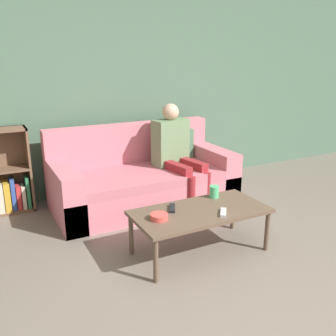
{
  "coord_description": "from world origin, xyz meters",
  "views": [
    {
      "loc": [
        -1.61,
        -1.42,
        1.65
      ],
      "look_at": [
        -0.01,
        1.67,
        0.6
      ],
      "focal_mm": 40.0,
      "sensor_mm": 36.0,
      "label": 1
    }
  ],
  "objects_px": {
    "cup_near": "(214,192)",
    "snack_bowl": "(159,217)",
    "coffee_table": "(200,214)",
    "tv_remote_0": "(223,213)",
    "couch": "(143,180)",
    "person_adult": "(175,147)",
    "tv_remote_1": "(172,208)"
  },
  "relations": [
    {
      "from": "cup_near",
      "to": "snack_bowl",
      "type": "bearing_deg",
      "value": -163.03
    },
    {
      "from": "coffee_table",
      "to": "tv_remote_0",
      "type": "distance_m",
      "value": 0.21
    },
    {
      "from": "couch",
      "to": "person_adult",
      "type": "distance_m",
      "value": 0.53
    },
    {
      "from": "coffee_table",
      "to": "snack_bowl",
      "type": "distance_m",
      "value": 0.4
    },
    {
      "from": "tv_remote_1",
      "to": "couch",
      "type": "bearing_deg",
      "value": 106.9
    },
    {
      "from": "coffee_table",
      "to": "tv_remote_1",
      "type": "xyz_separation_m",
      "value": [
        -0.2,
        0.12,
        0.05
      ]
    },
    {
      "from": "coffee_table",
      "to": "snack_bowl",
      "type": "height_order",
      "value": "snack_bowl"
    },
    {
      "from": "coffee_table",
      "to": "tv_remote_0",
      "type": "xyz_separation_m",
      "value": [
        0.13,
        -0.16,
        0.05
      ]
    },
    {
      "from": "coffee_table",
      "to": "couch",
      "type": "bearing_deg",
      "value": 89.19
    },
    {
      "from": "person_adult",
      "to": "tv_remote_1",
      "type": "xyz_separation_m",
      "value": [
        -0.59,
        -1.04,
        -0.25
      ]
    },
    {
      "from": "couch",
      "to": "snack_bowl",
      "type": "xyz_separation_m",
      "value": [
        -0.41,
        -1.27,
        0.13
      ]
    },
    {
      "from": "cup_near",
      "to": "tv_remote_0",
      "type": "height_order",
      "value": "cup_near"
    },
    {
      "from": "person_adult",
      "to": "couch",
      "type": "bearing_deg",
      "value": 156.02
    },
    {
      "from": "couch",
      "to": "snack_bowl",
      "type": "distance_m",
      "value": 1.34
    },
    {
      "from": "cup_near",
      "to": "snack_bowl",
      "type": "distance_m",
      "value": 0.7
    },
    {
      "from": "person_adult",
      "to": "snack_bowl",
      "type": "xyz_separation_m",
      "value": [
        -0.78,
        -1.18,
        -0.23
      ]
    },
    {
      "from": "coffee_table",
      "to": "person_adult",
      "type": "relative_size",
      "value": 1.02
    },
    {
      "from": "cup_near",
      "to": "tv_remote_1",
      "type": "distance_m",
      "value": 0.48
    },
    {
      "from": "person_adult",
      "to": "cup_near",
      "type": "distance_m",
      "value": 1.0
    },
    {
      "from": "person_adult",
      "to": "tv_remote_0",
      "type": "height_order",
      "value": "person_adult"
    },
    {
      "from": "couch",
      "to": "person_adult",
      "type": "bearing_deg",
      "value": -14.26
    },
    {
      "from": "couch",
      "to": "tv_remote_1",
      "type": "bearing_deg",
      "value": -101.05
    },
    {
      "from": "cup_near",
      "to": "snack_bowl",
      "type": "height_order",
      "value": "cup_near"
    },
    {
      "from": "coffee_table",
      "to": "person_adult",
      "type": "bearing_deg",
      "value": 71.72
    },
    {
      "from": "tv_remote_0",
      "to": "tv_remote_1",
      "type": "height_order",
      "value": "same"
    },
    {
      "from": "tv_remote_1",
      "to": "snack_bowl",
      "type": "xyz_separation_m",
      "value": [
        -0.19,
        -0.13,
        0.01
      ]
    },
    {
      "from": "cup_near",
      "to": "couch",
      "type": "bearing_deg",
      "value": 103.36
    },
    {
      "from": "cup_near",
      "to": "tv_remote_1",
      "type": "bearing_deg",
      "value": -171.47
    },
    {
      "from": "tv_remote_0",
      "to": "snack_bowl",
      "type": "xyz_separation_m",
      "value": [
        -0.52,
        0.15,
        0.01
      ]
    },
    {
      "from": "person_adult",
      "to": "tv_remote_0",
      "type": "distance_m",
      "value": 1.37
    },
    {
      "from": "snack_bowl",
      "to": "coffee_table",
      "type": "bearing_deg",
      "value": 1.04
    },
    {
      "from": "person_adult",
      "to": "tv_remote_0",
      "type": "xyz_separation_m",
      "value": [
        -0.26,
        -1.32,
        -0.25
      ]
    }
  ]
}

